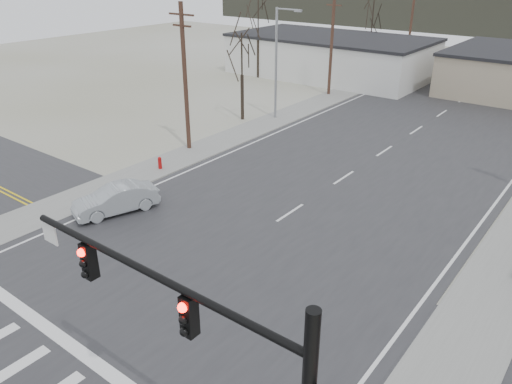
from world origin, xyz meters
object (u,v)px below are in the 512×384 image
at_px(sedan_crossing, 116,199).
at_px(car_far_b, 490,68).
at_px(traffic_signal_mast, 229,372).
at_px(fire_hydrant, 160,163).

height_order(sedan_crossing, car_far_b, sedan_crossing).
height_order(traffic_signal_mast, sedan_crossing, traffic_signal_mast).
relative_size(traffic_signal_mast, car_far_b, 2.07).
xyz_separation_m(fire_hydrant, sedan_crossing, (2.70, -5.60, 0.34)).
bearing_deg(car_far_b, traffic_signal_mast, -58.89).
bearing_deg(traffic_signal_mast, sedan_crossing, 150.80).
relative_size(fire_hydrant, car_far_b, 0.20).
relative_size(traffic_signal_mast, sedan_crossing, 1.99).
bearing_deg(sedan_crossing, fire_hydrant, 134.91).
height_order(fire_hydrant, sedan_crossing, sedan_crossing).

